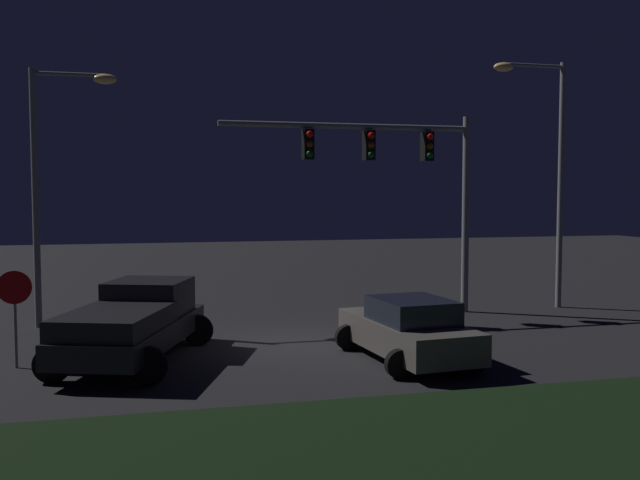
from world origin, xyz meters
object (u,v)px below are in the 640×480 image
object	(u,v)px
pickup_truck	(135,319)
street_lamp_right	(548,155)
traffic_signal_gantry	(397,165)
stop_sign	(15,300)
car_sedan	(408,330)
street_lamp_left	(53,164)

from	to	relation	value
pickup_truck	street_lamp_right	bearing A→B (deg)	-52.11
traffic_signal_gantry	street_lamp_right	bearing A→B (deg)	0.99
traffic_signal_gantry	street_lamp_right	xyz separation A→B (m)	(5.52, 0.10, 0.40)
street_lamp_right	stop_sign	distance (m)	17.44
street_lamp_right	stop_sign	world-z (taller)	street_lamp_right
car_sedan	traffic_signal_gantry	size ratio (longest dim) A/B	0.55
car_sedan	stop_sign	xyz separation A→B (m)	(-8.91, 1.50, 0.82)
pickup_truck	street_lamp_right	distance (m)	15.11
car_sedan	street_lamp_right	xyz separation A→B (m)	(7.46, 6.19, 4.56)
pickup_truck	street_lamp_left	bearing A→B (deg)	44.34
car_sedan	stop_sign	distance (m)	9.07
car_sedan	street_lamp_right	bearing A→B (deg)	-55.78
car_sedan	street_lamp_right	distance (m)	10.72
car_sedan	street_lamp_right	world-z (taller)	street_lamp_right
pickup_truck	traffic_signal_gantry	xyz separation A→B (m)	(8.23, 4.46, 3.90)
street_lamp_left	street_lamp_right	xyz separation A→B (m)	(16.06, -0.47, 0.47)
pickup_truck	street_lamp_left	distance (m)	6.73
traffic_signal_gantry	stop_sign	size ratio (longest dim) A/B	3.73
traffic_signal_gantry	street_lamp_right	world-z (taller)	street_lamp_right
car_sedan	street_lamp_left	bearing A→B (deg)	46.80
traffic_signal_gantry	street_lamp_right	size ratio (longest dim) A/B	0.99
stop_sign	street_lamp_left	bearing A→B (deg)	86.54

